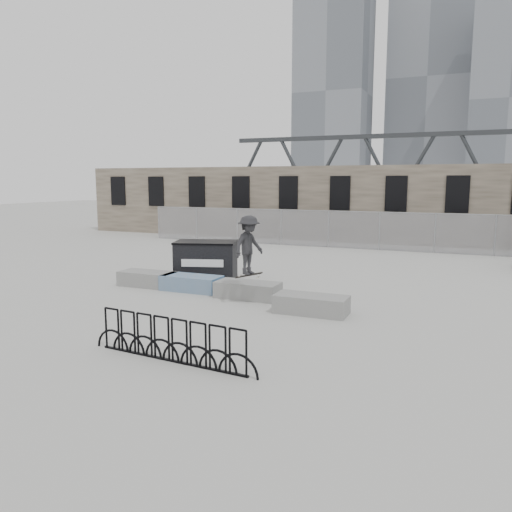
{
  "coord_description": "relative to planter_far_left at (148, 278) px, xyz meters",
  "views": [
    {
      "loc": [
        7.0,
        -14.03,
        3.62
      ],
      "look_at": [
        0.98,
        0.09,
        1.3
      ],
      "focal_mm": 35.0,
      "sensor_mm": 36.0,
      "label": 1
    }
  ],
  "objects": [
    {
      "name": "skyline_towers",
      "position": [
        2.1,
        93.69,
        20.52
      ],
      "size": [
        58.0,
        28.0,
        48.0
      ],
      "color": "slate",
      "rests_on": "ground"
    },
    {
      "name": "planter_center_left",
      "position": [
        1.76,
        -0.04,
        0.0
      ],
      "size": [
        2.0,
        0.9,
        0.51
      ],
      "color": "#3568A1",
      "rests_on": "ground"
    },
    {
      "name": "ground",
      "position": [
        3.1,
        -0.12,
        -0.27
      ],
      "size": [
        120.0,
        120.0,
        0.0
      ],
      "primitive_type": "plane",
      "color": "#A7A7A2",
      "rests_on": "ground"
    },
    {
      "name": "truss_bridge",
      "position": [
        13.1,
        54.88,
        3.86
      ],
      "size": [
        70.0,
        3.0,
        9.8
      ],
      "color": "#2D3033",
      "rests_on": "ground"
    },
    {
      "name": "bike_rack",
      "position": [
        4.73,
        -5.94,
        0.16
      ],
      "size": [
        4.03,
        0.42,
        0.9
      ],
      "rotation": [
        0.0,
        0.0,
        -0.09
      ],
      "color": "black",
      "rests_on": "ground"
    },
    {
      "name": "chainlink_fence",
      "position": [
        3.1,
        12.38,
        0.76
      ],
      "size": [
        22.06,
        0.06,
        2.02
      ],
      "color": "gray",
      "rests_on": "ground"
    },
    {
      "name": "stone_wall",
      "position": [
        3.1,
        16.12,
        1.98
      ],
      "size": [
        36.0,
        2.58,
        4.5
      ],
      "color": "#65594A",
      "rests_on": "ground"
    },
    {
      "name": "planter_far_left",
      "position": [
        0.0,
        0.0,
        0.0
      ],
      "size": [
        2.0,
        0.9,
        0.51
      ],
      "color": "gray",
      "rests_on": "ground"
    },
    {
      "name": "planter_offset",
      "position": [
        6.27,
        -1.26,
        0.0
      ],
      "size": [
        2.0,
        0.9,
        0.51
      ],
      "color": "gray",
      "rests_on": "ground"
    },
    {
      "name": "planter_center_right",
      "position": [
        3.92,
        -0.28,
        0.0
      ],
      "size": [
        2.0,
        0.9,
        0.51
      ],
      "color": "gray",
      "rests_on": "ground"
    },
    {
      "name": "dumpster",
      "position": [
        1.39,
        1.65,
        0.46
      ],
      "size": [
        2.5,
        1.94,
        1.45
      ],
      "rotation": [
        0.0,
        0.0,
        0.3
      ],
      "color": "black",
      "rests_on": "ground"
    },
    {
      "name": "skateboarder",
      "position": [
        4.29,
        -1.03,
        1.49
      ],
      "size": [
        0.93,
        1.25,
        1.85
      ],
      "rotation": [
        0.0,
        0.0,
        1.28
      ],
      "color": "#262628",
      "rests_on": "ground"
    }
  ]
}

